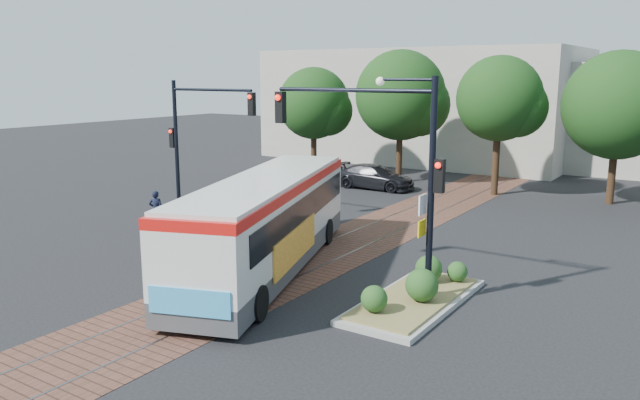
{
  "coord_description": "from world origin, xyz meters",
  "views": [
    {
      "loc": [
        11.63,
        -16.11,
        6.25
      ],
      "look_at": [
        -1.05,
        3.12,
        1.6
      ],
      "focal_mm": 35.0,
      "sensor_mm": 36.0,
      "label": 1
    }
  ],
  "objects_px": {
    "traffic_island": "(417,292)",
    "signal_pole_left": "(194,129)",
    "parked_car": "(374,177)",
    "signal_pole_main": "(390,152)",
    "officer": "(156,210)",
    "city_bus": "(267,219)"
  },
  "relations": [
    {
      "from": "city_bus",
      "to": "officer",
      "type": "height_order",
      "value": "city_bus"
    },
    {
      "from": "city_bus",
      "to": "officer",
      "type": "bearing_deg",
      "value": 146.57
    },
    {
      "from": "traffic_island",
      "to": "signal_pole_left",
      "type": "distance_m",
      "value": 14.5
    },
    {
      "from": "city_bus",
      "to": "traffic_island",
      "type": "relative_size",
      "value": 2.22
    },
    {
      "from": "city_bus",
      "to": "signal_pole_main",
      "type": "height_order",
      "value": "signal_pole_main"
    },
    {
      "from": "traffic_island",
      "to": "signal_pole_main",
      "type": "xyz_separation_m",
      "value": [
        -0.96,
        0.09,
        3.83
      ]
    },
    {
      "from": "city_bus",
      "to": "parked_car",
      "type": "bearing_deg",
      "value": 86.23
    },
    {
      "from": "signal_pole_left",
      "to": "parked_car",
      "type": "xyz_separation_m",
      "value": [
        3.68,
        10.15,
        -3.2
      ]
    },
    {
      "from": "signal_pole_main",
      "to": "officer",
      "type": "xyz_separation_m",
      "value": [
        -11.54,
        1.8,
        -3.35
      ]
    },
    {
      "from": "officer",
      "to": "parked_car",
      "type": "bearing_deg",
      "value": -133.22
    },
    {
      "from": "parked_car",
      "to": "signal_pole_main",
      "type": "bearing_deg",
      "value": -151.23
    },
    {
      "from": "city_bus",
      "to": "signal_pole_main",
      "type": "bearing_deg",
      "value": -19.61
    },
    {
      "from": "signal_pole_left",
      "to": "officer",
      "type": "height_order",
      "value": "signal_pole_left"
    },
    {
      "from": "parked_car",
      "to": "city_bus",
      "type": "bearing_deg",
      "value": -165.28
    },
    {
      "from": "traffic_island",
      "to": "officer",
      "type": "xyz_separation_m",
      "value": [
        -12.5,
        1.89,
        0.48
      ]
    },
    {
      "from": "city_bus",
      "to": "parked_car",
      "type": "xyz_separation_m",
      "value": [
        -4.2,
        14.94,
        -1.04
      ]
    },
    {
      "from": "signal_pole_left",
      "to": "officer",
      "type": "distance_m",
      "value": 4.34
    },
    {
      "from": "traffic_island",
      "to": "signal_pole_left",
      "type": "bearing_deg",
      "value": 159.64
    },
    {
      "from": "parked_car",
      "to": "traffic_island",
      "type": "bearing_deg",
      "value": -148.7
    },
    {
      "from": "officer",
      "to": "parked_car",
      "type": "xyz_separation_m",
      "value": [
        2.99,
        13.16,
        -0.14
      ]
    },
    {
      "from": "city_bus",
      "to": "signal_pole_left",
      "type": "height_order",
      "value": "signal_pole_left"
    },
    {
      "from": "officer",
      "to": "parked_car",
      "type": "distance_m",
      "value": 13.49
    }
  ]
}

